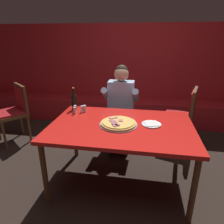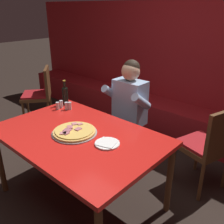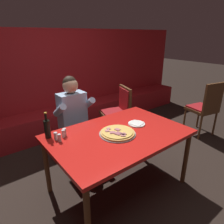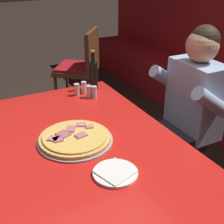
{
  "view_description": "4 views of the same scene",
  "coord_description": "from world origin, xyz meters",
  "px_view_note": "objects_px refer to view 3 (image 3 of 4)",
  "views": [
    {
      "loc": [
        0.23,
        -1.97,
        1.65
      ],
      "look_at": [
        -0.12,
        0.1,
        0.86
      ],
      "focal_mm": 32.0,
      "sensor_mm": 36.0,
      "label": 1
    },
    {
      "loc": [
        1.57,
        -1.27,
        1.82
      ],
      "look_at": [
        0.14,
        0.3,
        0.91
      ],
      "focal_mm": 40.0,
      "sensor_mm": 36.0,
      "label": 2
    },
    {
      "loc": [
        -1.3,
        -1.54,
        1.8
      ],
      "look_at": [
        0.13,
        0.3,
        0.88
      ],
      "focal_mm": 32.0,
      "sensor_mm": 36.0,
      "label": 3
    },
    {
      "loc": [
        1.34,
        -0.5,
        1.65
      ],
      "look_at": [
        -0.11,
        0.26,
        0.83
      ],
      "focal_mm": 50.0,
      "sensor_mm": 36.0,
      "label": 4
    }
  ],
  "objects_px": {
    "plate_white_paper": "(136,124)",
    "shaker_oregano": "(56,136)",
    "shaker_parmesan": "(59,138)",
    "diner_seated_blue_shirt": "(75,117)",
    "dining_chair_near_right": "(206,105)",
    "pizza": "(117,133)",
    "dining_chair_side_aisle": "(119,109)",
    "beer_bottle": "(47,128)",
    "shaker_red_pepper_flakes": "(63,134)",
    "main_dining_table": "(119,138)",
    "shaker_black_pepper": "(65,132)"
  },
  "relations": [
    {
      "from": "plate_white_paper",
      "to": "shaker_oregano",
      "type": "distance_m",
      "value": 0.98
    },
    {
      "from": "shaker_parmesan",
      "to": "diner_seated_blue_shirt",
      "type": "xyz_separation_m",
      "value": [
        0.49,
        0.58,
        -0.09
      ]
    },
    {
      "from": "diner_seated_blue_shirt",
      "to": "dining_chair_near_right",
      "type": "xyz_separation_m",
      "value": [
        2.26,
        -0.72,
        -0.11
      ]
    },
    {
      "from": "pizza",
      "to": "shaker_oregano",
      "type": "height_order",
      "value": "shaker_oregano"
    },
    {
      "from": "dining_chair_side_aisle",
      "to": "beer_bottle",
      "type": "bearing_deg",
      "value": -157.91
    },
    {
      "from": "plate_white_paper",
      "to": "shaker_red_pepper_flakes",
      "type": "bearing_deg",
      "value": 163.65
    },
    {
      "from": "main_dining_table",
      "to": "pizza",
      "type": "distance_m",
      "value": 0.09
    },
    {
      "from": "beer_bottle",
      "to": "dining_chair_near_right",
      "type": "distance_m",
      "value": 2.84
    },
    {
      "from": "plate_white_paper",
      "to": "shaker_oregano",
      "type": "bearing_deg",
      "value": 165.28
    },
    {
      "from": "shaker_oregano",
      "to": "diner_seated_blue_shirt",
      "type": "height_order",
      "value": "diner_seated_blue_shirt"
    },
    {
      "from": "beer_bottle",
      "to": "dining_chair_side_aisle",
      "type": "xyz_separation_m",
      "value": [
        1.5,
        0.61,
        -0.31
      ]
    },
    {
      "from": "shaker_black_pepper",
      "to": "diner_seated_blue_shirt",
      "type": "distance_m",
      "value": 0.64
    },
    {
      "from": "shaker_black_pepper",
      "to": "shaker_parmesan",
      "type": "relative_size",
      "value": 1.0
    },
    {
      "from": "beer_bottle",
      "to": "shaker_parmesan",
      "type": "distance_m",
      "value": 0.18
    },
    {
      "from": "pizza",
      "to": "dining_chair_near_right",
      "type": "xyz_separation_m",
      "value": [
        2.17,
        0.11,
        -0.18
      ]
    },
    {
      "from": "main_dining_table",
      "to": "shaker_parmesan",
      "type": "bearing_deg",
      "value": 159.11
    },
    {
      "from": "diner_seated_blue_shirt",
      "to": "shaker_red_pepper_flakes",
      "type": "bearing_deg",
      "value": -128.88
    },
    {
      "from": "shaker_oregano",
      "to": "dining_chair_side_aisle",
      "type": "height_order",
      "value": "dining_chair_side_aisle"
    },
    {
      "from": "dining_chair_side_aisle",
      "to": "shaker_black_pepper",
      "type": "bearing_deg",
      "value": -153.2
    },
    {
      "from": "dining_chair_near_right",
      "to": "shaker_oregano",
      "type": "bearing_deg",
      "value": 175.87
    },
    {
      "from": "main_dining_table",
      "to": "beer_bottle",
      "type": "xyz_separation_m",
      "value": [
        -0.67,
        0.39,
        0.18
      ]
    },
    {
      "from": "dining_chair_side_aisle",
      "to": "dining_chair_near_right",
      "type": "bearing_deg",
      "value": -34.72
    },
    {
      "from": "plate_white_paper",
      "to": "dining_chair_side_aisle",
      "type": "distance_m",
      "value": 1.1
    },
    {
      "from": "shaker_parmesan",
      "to": "shaker_black_pepper",
      "type": "bearing_deg",
      "value": 42.09
    },
    {
      "from": "main_dining_table",
      "to": "beer_bottle",
      "type": "bearing_deg",
      "value": 149.67
    },
    {
      "from": "shaker_oregano",
      "to": "dining_chair_side_aisle",
      "type": "distance_m",
      "value": 1.64
    },
    {
      "from": "plate_white_paper",
      "to": "shaker_oregano",
      "type": "relative_size",
      "value": 2.44
    },
    {
      "from": "plate_white_paper",
      "to": "diner_seated_blue_shirt",
      "type": "height_order",
      "value": "diner_seated_blue_shirt"
    },
    {
      "from": "shaker_red_pepper_flakes",
      "to": "dining_chair_side_aisle",
      "type": "distance_m",
      "value": 1.56
    },
    {
      "from": "main_dining_table",
      "to": "diner_seated_blue_shirt",
      "type": "xyz_separation_m",
      "value": [
        -0.11,
        0.82,
        0.02
      ]
    },
    {
      "from": "pizza",
      "to": "diner_seated_blue_shirt",
      "type": "bearing_deg",
      "value": 95.77
    },
    {
      "from": "plate_white_paper",
      "to": "dining_chair_near_right",
      "type": "xyz_separation_m",
      "value": [
        1.82,
        0.05,
        -0.17
      ]
    },
    {
      "from": "plate_white_paper",
      "to": "shaker_black_pepper",
      "type": "relative_size",
      "value": 2.44
    },
    {
      "from": "shaker_oregano",
      "to": "shaker_black_pepper",
      "type": "bearing_deg",
      "value": 14.65
    },
    {
      "from": "shaker_oregano",
      "to": "shaker_red_pepper_flakes",
      "type": "relative_size",
      "value": 1.0
    },
    {
      "from": "dining_chair_side_aisle",
      "to": "diner_seated_blue_shirt",
      "type": "bearing_deg",
      "value": -168.96
    },
    {
      "from": "shaker_black_pepper",
      "to": "shaker_parmesan",
      "type": "xyz_separation_m",
      "value": [
        -0.1,
        -0.09,
        0.0
      ]
    },
    {
      "from": "main_dining_table",
      "to": "shaker_red_pepper_flakes",
      "type": "bearing_deg",
      "value": 151.02
    },
    {
      "from": "diner_seated_blue_shirt",
      "to": "dining_chair_side_aisle",
      "type": "bearing_deg",
      "value": 11.04
    },
    {
      "from": "pizza",
      "to": "dining_chair_near_right",
      "type": "distance_m",
      "value": 2.18
    },
    {
      "from": "shaker_parmesan",
      "to": "diner_seated_blue_shirt",
      "type": "height_order",
      "value": "diner_seated_blue_shirt"
    },
    {
      "from": "beer_bottle",
      "to": "diner_seated_blue_shirt",
      "type": "distance_m",
      "value": 0.72
    },
    {
      "from": "plate_white_paper",
      "to": "shaker_black_pepper",
      "type": "distance_m",
      "value": 0.88
    },
    {
      "from": "dining_chair_side_aisle",
      "to": "shaker_parmesan",
      "type": "bearing_deg",
      "value": -151.95
    },
    {
      "from": "beer_bottle",
      "to": "shaker_red_pepper_flakes",
      "type": "distance_m",
      "value": 0.18
    },
    {
      "from": "shaker_red_pepper_flakes",
      "to": "beer_bottle",
      "type": "bearing_deg",
      "value": 144.66
    },
    {
      "from": "pizza",
      "to": "shaker_red_pepper_flakes",
      "type": "bearing_deg",
      "value": 148.41
    },
    {
      "from": "plate_white_paper",
      "to": "shaker_parmesan",
      "type": "relative_size",
      "value": 2.44
    },
    {
      "from": "pizza",
      "to": "diner_seated_blue_shirt",
      "type": "distance_m",
      "value": 0.84
    },
    {
      "from": "beer_bottle",
      "to": "pizza",
      "type": "bearing_deg",
      "value": -32.41
    }
  ]
}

